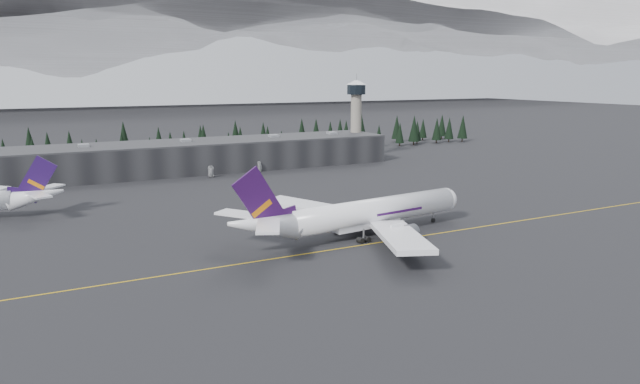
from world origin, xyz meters
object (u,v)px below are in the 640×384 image
control_tower (356,110)px  gse_vehicle_b (260,170)px  terminal (209,155)px  jet_main (356,215)px  gse_vehicle_a (211,176)px

control_tower → gse_vehicle_b: bearing=-162.2°
terminal → gse_vehicle_b: (17.13, -15.58, -5.53)m
jet_main → gse_vehicle_a: size_ratio=14.60×
control_tower → gse_vehicle_a: 86.52m
control_tower → gse_vehicle_b: (-57.87, -18.58, -22.64)m
control_tower → gse_vehicle_b: control_tower is taller
jet_main → gse_vehicle_a: bearing=87.9°
terminal → jet_main: (2.45, -120.21, -0.54)m
jet_main → gse_vehicle_a: (-7.77, 100.49, -5.10)m
terminal → gse_vehicle_b: size_ratio=35.57×
gse_vehicle_a → gse_vehicle_b: 22.83m
terminal → gse_vehicle_a: bearing=-105.1°
terminal → gse_vehicle_b: 23.81m
gse_vehicle_a → control_tower: bearing=26.6°
terminal → control_tower: control_tower is taller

